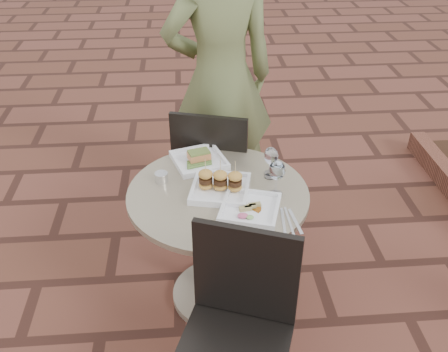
{
  "coord_description": "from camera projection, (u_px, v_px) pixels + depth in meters",
  "views": [
    {
      "loc": [
        -0.32,
        -1.77,
        2.14
      ],
      "look_at": [
        -0.16,
        0.24,
        0.82
      ],
      "focal_mm": 40.0,
      "sensor_mm": 36.0,
      "label": 1
    }
  ],
  "objects": [
    {
      "name": "ground",
      "position": [
        258.0,
        327.0,
        2.67
      ],
      "size": [
        60.0,
        60.0,
        0.0
      ],
      "primitive_type": "plane",
      "color": "#592D23",
      "rests_on": "ground"
    },
    {
      "name": "cafe_table",
      "position": [
        218.0,
        230.0,
        2.59
      ],
      "size": [
        0.9,
        0.9,
        0.73
      ],
      "color": "gray",
      "rests_on": "ground"
    },
    {
      "name": "chair_far",
      "position": [
        213.0,
        165.0,
        3.0
      ],
      "size": [
        0.54,
        0.54,
        0.93
      ],
      "rotation": [
        0.0,
        0.0,
        2.86
      ],
      "color": "black",
      "rests_on": "ground"
    },
    {
      "name": "chair_near",
      "position": [
        239.0,
        317.0,
        2.03
      ],
      "size": [
        0.56,
        0.56,
        0.93
      ],
      "rotation": [
        0.0,
        0.0,
        -0.35
      ],
      "color": "black",
      "rests_on": "ground"
    },
    {
      "name": "diner",
      "position": [
        220.0,
        80.0,
        3.06
      ],
      "size": [
        0.77,
        0.58,
        1.92
      ],
      "primitive_type": "imported",
      "rotation": [
        0.0,
        0.0,
        3.32
      ],
      "color": "#5C6638",
      "rests_on": "ground"
    },
    {
      "name": "plate_salmon",
      "position": [
        199.0,
        159.0,
        2.67
      ],
      "size": [
        0.33,
        0.33,
        0.07
      ],
      "rotation": [
        0.0,
        0.0,
        0.3
      ],
      "color": "white",
      "rests_on": "cafe_table"
    },
    {
      "name": "plate_sliders",
      "position": [
        220.0,
        185.0,
        2.44
      ],
      "size": [
        0.33,
        0.33,
        0.18
      ],
      "rotation": [
        0.0,
        0.0,
        -0.21
      ],
      "color": "white",
      "rests_on": "cafe_table"
    },
    {
      "name": "plate_tuna",
      "position": [
        250.0,
        208.0,
        2.32
      ],
      "size": [
        0.33,
        0.33,
        0.03
      ],
      "rotation": [
        0.0,
        0.0,
        -0.29
      ],
      "color": "white",
      "rests_on": "cafe_table"
    },
    {
      "name": "wine_glass_right",
      "position": [
        277.0,
        171.0,
        2.37
      ],
      "size": [
        0.08,
        0.08,
        0.19
      ],
      "color": "white",
      "rests_on": "cafe_table"
    },
    {
      "name": "wine_glass_mid",
      "position": [
        271.0,
        157.0,
        2.51
      ],
      "size": [
        0.07,
        0.07,
        0.17
      ],
      "color": "white",
      "rests_on": "cafe_table"
    },
    {
      "name": "wine_glass_far",
      "position": [
        270.0,
        155.0,
        2.54
      ],
      "size": [
        0.07,
        0.07,
        0.15
      ],
      "color": "white",
      "rests_on": "cafe_table"
    },
    {
      "name": "steel_ramekin",
      "position": [
        161.0,
        177.0,
        2.52
      ],
      "size": [
        0.08,
        0.08,
        0.05
      ],
      "primitive_type": "cylinder",
      "rotation": [
        0.0,
        0.0,
        -0.22
      ],
      "color": "silver",
      "rests_on": "cafe_table"
    },
    {
      "name": "cutlery_set",
      "position": [
        289.0,
        222.0,
        2.26
      ],
      "size": [
        0.11,
        0.22,
        0.0
      ],
      "primitive_type": null,
      "rotation": [
        0.0,
        0.0,
        0.05
      ],
      "color": "silver",
      "rests_on": "cafe_table"
    }
  ]
}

